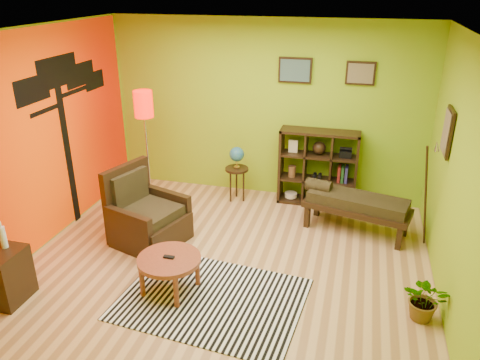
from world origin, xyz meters
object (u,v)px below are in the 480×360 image
(side_cabinet, at_px, (1,275))
(potted_plant, at_px, (425,303))
(cube_shelf, at_px, (319,168))
(bench, at_px, (354,203))
(globe_table, at_px, (237,160))
(armchair, at_px, (146,219))
(floor_lamp, at_px, (144,115))
(coffee_table, at_px, (169,262))

(side_cabinet, distance_m, potted_plant, 4.58)
(side_cabinet, distance_m, cube_shelf, 4.57)
(bench, distance_m, potted_plant, 1.93)
(side_cabinet, bearing_deg, potted_plant, 10.37)
(bench, bearing_deg, globe_table, 163.18)
(side_cabinet, distance_m, globe_table, 3.65)
(armchair, bearing_deg, floor_lamp, 110.80)
(side_cabinet, xyz_separation_m, floor_lamp, (0.67, 2.45, 1.20))
(armchair, xyz_separation_m, bench, (2.71, 0.97, 0.12))
(armchair, relative_size, globe_table, 1.18)
(floor_lamp, relative_size, globe_table, 2.07)
(cube_shelf, distance_m, bench, 0.98)
(coffee_table, bearing_deg, bench, 45.17)
(cube_shelf, bearing_deg, side_cabinet, -133.02)
(globe_table, distance_m, cube_shelf, 1.28)
(armchair, distance_m, side_cabinet, 1.88)
(coffee_table, distance_m, potted_plant, 2.77)
(globe_table, bearing_deg, cube_shelf, 9.52)
(globe_table, xyz_separation_m, bench, (1.85, -0.56, -0.25))
(side_cabinet, bearing_deg, globe_table, 59.35)
(floor_lamp, distance_m, potted_plant, 4.37)
(side_cabinet, bearing_deg, bench, 34.78)
(globe_table, relative_size, bench, 0.59)
(coffee_table, height_order, bench, bench)
(cube_shelf, bearing_deg, armchair, -140.60)
(bench, xyz_separation_m, potted_plant, (0.80, -1.74, -0.24))
(armchair, bearing_deg, potted_plant, -12.36)
(armchair, height_order, globe_table, armchair)
(side_cabinet, height_order, bench, side_cabinet)
(coffee_table, relative_size, cube_shelf, 0.60)
(bench, bearing_deg, floor_lamp, -177.71)
(armchair, xyz_separation_m, floor_lamp, (-0.32, 0.85, 1.19))
(armchair, bearing_deg, globe_table, 60.66)
(armchair, xyz_separation_m, side_cabinet, (-0.99, -1.59, -0.00))
(coffee_table, bearing_deg, globe_table, 87.56)
(floor_lamp, bearing_deg, armchair, -69.20)
(armchair, distance_m, potted_plant, 3.59)
(coffee_table, relative_size, bench, 0.47)
(floor_lamp, bearing_deg, bench, 2.29)
(coffee_table, height_order, cube_shelf, cube_shelf)
(coffee_table, bearing_deg, armchair, 127.30)
(coffee_table, bearing_deg, potted_plant, 4.58)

